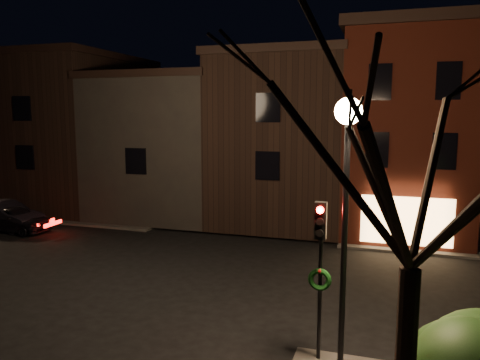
{
  "coord_description": "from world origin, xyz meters",
  "views": [
    {
      "loc": [
        7.05,
        -16.54,
        6.25
      ],
      "look_at": [
        0.61,
        3.8,
        3.2
      ],
      "focal_mm": 35.0,
      "sensor_mm": 36.0,
      "label": 1
    }
  ],
  "objects_px": {
    "street_lamp_near": "(347,162)",
    "parked_car_b": "(5,216)",
    "parked_car_a": "(14,218)",
    "traffic_signal": "(320,257)",
    "bare_tree_right": "(418,120)"
  },
  "relations": [
    {
      "from": "street_lamp_near",
      "to": "parked_car_b",
      "type": "height_order",
      "value": "street_lamp_near"
    },
    {
      "from": "parked_car_b",
      "to": "street_lamp_near",
      "type": "bearing_deg",
      "value": -110.37
    },
    {
      "from": "parked_car_b",
      "to": "parked_car_a",
      "type": "bearing_deg",
      "value": -96.89
    },
    {
      "from": "traffic_signal",
      "to": "parked_car_a",
      "type": "relative_size",
      "value": 0.98
    },
    {
      "from": "traffic_signal",
      "to": "bare_tree_right",
      "type": "relative_size",
      "value": 0.48
    },
    {
      "from": "traffic_signal",
      "to": "parked_car_b",
      "type": "height_order",
      "value": "traffic_signal"
    },
    {
      "from": "street_lamp_near",
      "to": "bare_tree_right",
      "type": "xyz_separation_m",
      "value": [
        1.3,
        -2.5,
        0.97
      ]
    },
    {
      "from": "parked_car_a",
      "to": "bare_tree_right",
      "type": "bearing_deg",
      "value": -117.11
    },
    {
      "from": "street_lamp_near",
      "to": "parked_car_a",
      "type": "distance_m",
      "value": 20.58
    },
    {
      "from": "bare_tree_right",
      "to": "parked_car_b",
      "type": "xyz_separation_m",
      "value": [
        -20.03,
        11.68,
        -5.39
      ]
    },
    {
      "from": "parked_car_a",
      "to": "parked_car_b",
      "type": "relative_size",
      "value": 0.9
    },
    {
      "from": "street_lamp_near",
      "to": "parked_car_b",
      "type": "relative_size",
      "value": 1.4
    },
    {
      "from": "street_lamp_near",
      "to": "traffic_signal",
      "type": "height_order",
      "value": "street_lamp_near"
    },
    {
      "from": "bare_tree_right",
      "to": "parked_car_b",
      "type": "height_order",
      "value": "bare_tree_right"
    },
    {
      "from": "street_lamp_near",
      "to": "traffic_signal",
      "type": "xyz_separation_m",
      "value": [
        -0.6,
        0.49,
        -2.37
      ]
    }
  ]
}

